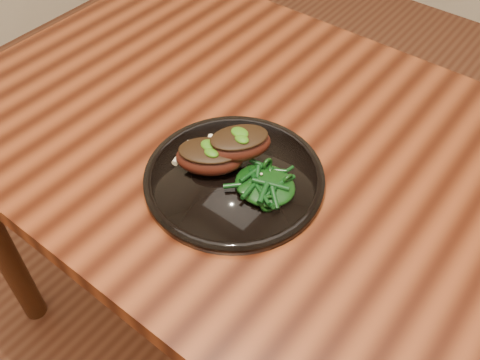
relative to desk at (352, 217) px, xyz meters
name	(u,v)px	position (x,y,z in m)	size (l,w,h in m)	color
desk	(352,217)	(0.00, 0.00, 0.00)	(1.60, 0.80, 0.75)	black
plate	(234,178)	(-0.17, -0.12, 0.09)	(0.30, 0.30, 0.02)	black
lamb_chop_front	(209,156)	(-0.21, -0.13, 0.12)	(0.13, 0.12, 0.05)	#3B120B
lamb_chop_back	(239,143)	(-0.18, -0.09, 0.14)	(0.12, 0.13, 0.05)	#3B120B
herb_smear	(240,143)	(-0.21, -0.06, 0.10)	(0.07, 0.05, 0.00)	#1D4B08
greens_heap	(265,182)	(-0.11, -0.12, 0.12)	(0.10, 0.09, 0.04)	black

